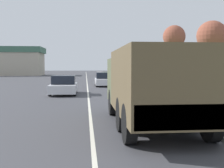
% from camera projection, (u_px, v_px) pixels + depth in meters
% --- Properties ---
extents(ground_plane, '(180.00, 180.00, 0.00)m').
position_uv_depth(ground_plane, '(87.00, 82.00, 36.17)').
color(ground_plane, '#424247').
extents(lane_centre_stripe, '(0.12, 120.00, 0.00)m').
position_uv_depth(lane_centre_stripe, '(87.00, 82.00, 36.16)').
color(lane_centre_stripe, silver).
rests_on(lane_centre_stripe, ground).
extents(sidewalk_right, '(1.80, 120.00, 0.12)m').
position_uv_depth(sidewalk_right, '(122.00, 82.00, 36.58)').
color(sidewalk_right, '#9E9B93').
rests_on(sidewalk_right, ground).
extents(grass_strip_right, '(7.00, 120.00, 0.02)m').
position_uv_depth(grass_strip_right, '(155.00, 82.00, 37.00)').
color(grass_strip_right, '#4C7538').
rests_on(grass_strip_right, ground).
extents(military_truck, '(2.58, 6.79, 2.63)m').
position_uv_depth(military_truck, '(153.00, 83.00, 9.64)').
color(military_truck, '#545B3D').
rests_on(military_truck, ground).
extents(car_nearest_ahead, '(1.88, 4.05, 1.39)m').
position_uv_depth(car_nearest_ahead, '(64.00, 86.00, 20.73)').
color(car_nearest_ahead, silver).
rests_on(car_nearest_ahead, ground).
extents(car_second_ahead, '(1.84, 4.26, 1.43)m').
position_uv_depth(car_second_ahead, '(104.00, 80.00, 29.26)').
color(car_second_ahead, silver).
rests_on(car_second_ahead, ground).
extents(tree_mid_right, '(2.40, 2.40, 5.66)m').
position_uv_depth(tree_mid_right, '(212.00, 37.00, 22.21)').
color(tree_mid_right, brown).
rests_on(tree_mid_right, grass_strip_right).
extents(tree_far_right, '(2.75, 2.75, 7.05)m').
position_uv_depth(tree_far_right, '(174.00, 37.00, 34.38)').
color(tree_far_right, brown).
rests_on(tree_far_right, grass_strip_right).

